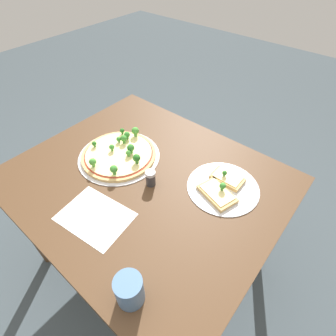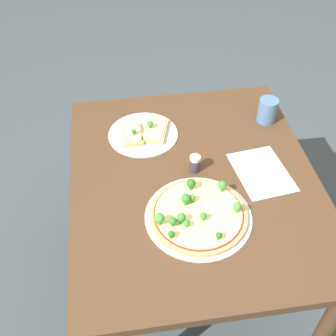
{
  "view_description": "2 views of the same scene",
  "coord_description": "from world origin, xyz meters",
  "px_view_note": "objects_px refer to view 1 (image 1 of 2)",
  "views": [
    {
      "loc": [
        -0.56,
        0.52,
        1.54
      ],
      "look_at": [
        -0.05,
        -0.09,
        0.75
      ],
      "focal_mm": 28.0,
      "sensor_mm": 36.0,
      "label": 1
    },
    {
      "loc": [
        1.07,
        -0.26,
        1.87
      ],
      "look_at": [
        -0.05,
        -0.09,
        0.75
      ],
      "focal_mm": 45.0,
      "sensor_mm": 36.0,
      "label": 2
    }
  ],
  "objects_px": {
    "dining_table": "(146,193)",
    "pizza_tray_whole": "(119,154)",
    "condiment_shaker": "(151,178)",
    "drinking_cup": "(129,290)",
    "pizza_tray_slice": "(222,187)"
  },
  "relations": [
    {
      "from": "dining_table",
      "to": "pizza_tray_whole",
      "type": "distance_m",
      "value": 0.22
    },
    {
      "from": "drinking_cup",
      "to": "pizza_tray_whole",
      "type": "bearing_deg",
      "value": -39.48
    },
    {
      "from": "dining_table",
      "to": "condiment_shaker",
      "type": "height_order",
      "value": "condiment_shaker"
    },
    {
      "from": "condiment_shaker",
      "to": "drinking_cup",
      "type": "bearing_deg",
      "value": 125.21
    },
    {
      "from": "dining_table",
      "to": "pizza_tray_whole",
      "type": "height_order",
      "value": "pizza_tray_whole"
    },
    {
      "from": "pizza_tray_slice",
      "to": "drinking_cup",
      "type": "bearing_deg",
      "value": 92.07
    },
    {
      "from": "pizza_tray_whole",
      "to": "condiment_shaker",
      "type": "distance_m",
      "value": 0.23
    },
    {
      "from": "dining_table",
      "to": "drinking_cup",
      "type": "relative_size",
      "value": 10.37
    },
    {
      "from": "pizza_tray_whole",
      "to": "drinking_cup",
      "type": "bearing_deg",
      "value": 140.52
    },
    {
      "from": "drinking_cup",
      "to": "dining_table",
      "type": "bearing_deg",
      "value": -51.32
    },
    {
      "from": "pizza_tray_slice",
      "to": "dining_table",
      "type": "bearing_deg",
      "value": 29.63
    },
    {
      "from": "dining_table",
      "to": "condiment_shaker",
      "type": "distance_m",
      "value": 0.14
    },
    {
      "from": "pizza_tray_whole",
      "to": "condiment_shaker",
      "type": "height_order",
      "value": "pizza_tray_whole"
    },
    {
      "from": "condiment_shaker",
      "to": "pizza_tray_whole",
      "type": "bearing_deg",
      "value": -8.33
    },
    {
      "from": "pizza_tray_slice",
      "to": "drinking_cup",
      "type": "distance_m",
      "value": 0.54
    }
  ]
}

